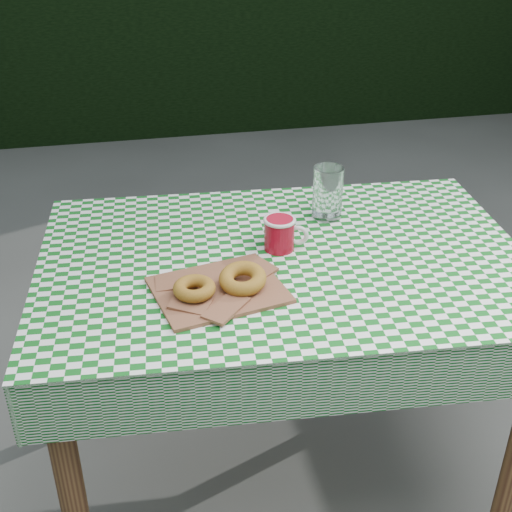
{
  "coord_description": "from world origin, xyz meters",
  "views": [
    {
      "loc": [
        -0.41,
        -1.53,
        1.59
      ],
      "look_at": [
        -0.13,
        -0.16,
        0.79
      ],
      "focal_mm": 47.85,
      "sensor_mm": 36.0,
      "label": 1
    }
  ],
  "objects": [
    {
      "name": "drinking_glass",
      "position": [
        0.11,
        0.06,
        0.83
      ],
      "size": [
        0.09,
        0.09,
        0.14
      ],
      "primitive_type": "cylinder",
      "rotation": [
        0.0,
        0.0,
        -0.07
      ],
      "color": "white",
      "rests_on": "tablecloth"
    },
    {
      "name": "coffee_mug",
      "position": [
        -0.05,
        -0.08,
        0.8
      ],
      "size": [
        0.19,
        0.19,
        0.08
      ],
      "primitive_type": null,
      "rotation": [
        0.0,
        0.0,
        -0.35
      ],
      "color": "maroon",
      "rests_on": "tablecloth"
    },
    {
      "name": "tablecloth",
      "position": [
        -0.05,
        -0.12,
        0.75
      ],
      "size": [
        1.25,
        0.88,
        0.01
      ],
      "primitive_type": "cube",
      "rotation": [
        0.0,
        0.0,
        -0.07
      ],
      "color": "#0E5A18",
      "rests_on": "table"
    },
    {
      "name": "table",
      "position": [
        -0.05,
        -0.12,
        0.38
      ],
      "size": [
        1.23,
        0.86,
        0.75
      ],
      "primitive_type": "cube",
      "rotation": [
        0.0,
        0.0,
        -0.07
      ],
      "color": "#512D1B",
      "rests_on": "ground"
    },
    {
      "name": "bagel_back",
      "position": [
        -0.18,
        -0.25,
        0.79
      ],
      "size": [
        0.14,
        0.14,
        0.03
      ],
      "primitive_type": "torus",
      "rotation": [
        0.0,
        0.0,
        -0.47
      ],
      "color": "#A06D21",
      "rests_on": "paper_bag"
    },
    {
      "name": "ground",
      "position": [
        0.0,
        0.0,
        0.0
      ],
      "size": [
        60.0,
        60.0,
        0.0
      ],
      "primitive_type": "plane",
      "color": "#4F4E4A",
      "rests_on": "ground"
    },
    {
      "name": "bagel_front",
      "position": [
        -0.29,
        -0.27,
        0.79
      ],
      "size": [
        0.12,
        0.12,
        0.03
      ],
      "primitive_type": "torus",
      "rotation": [
        0.0,
        0.0,
        -0.32
      ],
      "color": "#9B6920",
      "rests_on": "paper_bag"
    },
    {
      "name": "paper_bag",
      "position": [
        -0.23,
        -0.25,
        0.76
      ],
      "size": [
        0.32,
        0.28,
        0.01
      ],
      "primitive_type": "cube",
      "rotation": [
        0.0,
        0.0,
        0.21
      ],
      "color": "#8E5A3E",
      "rests_on": "tablecloth"
    }
  ]
}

